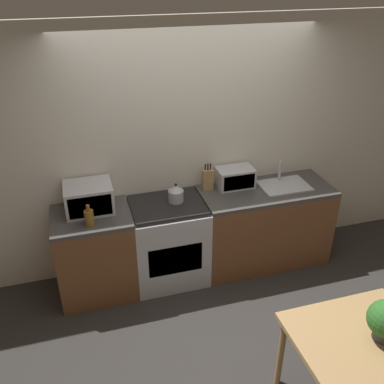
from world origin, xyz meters
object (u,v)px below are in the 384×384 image
object	(u,v)px
toaster_oven	(235,177)
kettle	(176,194)
stove_range	(168,242)
bottle	(89,217)
dining_table	(360,347)
microwave	(89,198)

from	to	relation	value
toaster_oven	kettle	bearing A→B (deg)	-168.73
stove_range	bottle	bearing A→B (deg)	-167.38
stove_range	bottle	distance (m)	0.94
toaster_oven	dining_table	size ratio (longest dim) A/B	0.41
microwave	bottle	xyz separation A→B (m)	(-0.02, -0.27, -0.05)
kettle	microwave	xyz separation A→B (m)	(-0.83, 0.08, 0.05)
toaster_oven	bottle	bearing A→B (deg)	-167.79
bottle	toaster_oven	bearing A→B (deg)	12.21
microwave	toaster_oven	bearing A→B (deg)	2.25
kettle	toaster_oven	size ratio (longest dim) A/B	0.52
microwave	kettle	bearing A→B (deg)	-5.19
stove_range	toaster_oven	size ratio (longest dim) A/B	2.33
kettle	dining_table	xyz separation A→B (m)	(0.83, -1.91, -0.35)
toaster_oven	dining_table	distance (m)	2.08
stove_range	dining_table	bearing A→B (deg)	-63.73
dining_table	microwave	bearing A→B (deg)	129.98
microwave	toaster_oven	world-z (taller)	microwave
stove_range	microwave	world-z (taller)	microwave
stove_range	dining_table	xyz separation A→B (m)	(0.93, -1.88, 0.19)
kettle	microwave	world-z (taller)	microwave
toaster_oven	dining_table	bearing A→B (deg)	-85.79
bottle	toaster_oven	world-z (taller)	bottle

